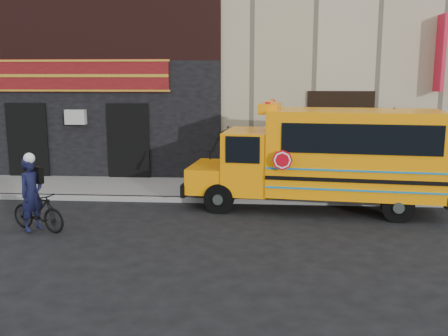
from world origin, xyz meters
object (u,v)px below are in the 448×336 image
(school_bus, at_px, (327,155))
(cyclist, at_px, (32,196))
(bicycle, at_px, (38,211))
(sign_pole, at_px, (392,152))

(school_bus, relative_size, cyclist, 4.10)
(bicycle, bearing_deg, sign_pole, -50.76)
(school_bus, relative_size, bicycle, 4.49)
(sign_pole, bearing_deg, cyclist, -161.81)
(sign_pole, bearing_deg, bicycle, -162.03)
(school_bus, bearing_deg, cyclist, -160.13)
(sign_pole, relative_size, cyclist, 1.61)
(school_bus, relative_size, sign_pole, 2.54)
(sign_pole, xyz_separation_m, bicycle, (-8.89, -2.88, -1.08))
(school_bus, distance_m, cyclist, 7.64)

